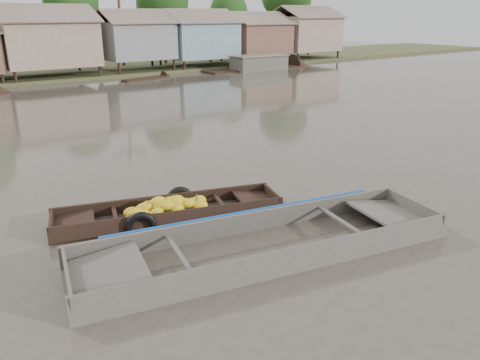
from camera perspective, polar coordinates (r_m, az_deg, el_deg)
ground at (r=11.67m, az=4.90°, el=-4.36°), size 120.00×120.00×0.00m
riverbank at (r=41.16m, az=-22.69°, el=15.93°), size 120.00×12.47×10.22m
banana_boat at (r=11.59m, az=-8.96°, el=-3.88°), size 5.68×2.90×0.78m
viewer_boat at (r=9.98m, az=3.28°, el=-8.23°), size 8.33×3.74×0.65m
distant_boats at (r=38.19m, az=-7.56°, el=12.72°), size 45.72×3.35×1.38m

